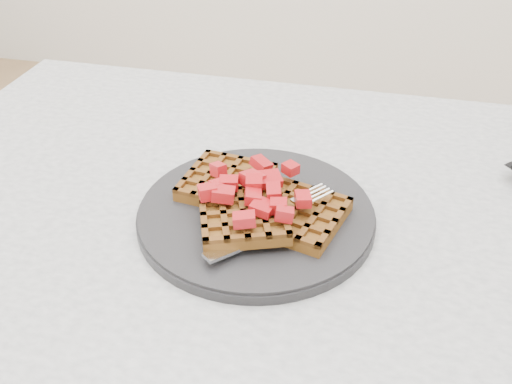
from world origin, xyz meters
TOP-DOWN VIEW (x-y plane):
  - table at (0.00, 0.00)m, footprint 1.20×0.80m
  - plate at (-0.09, 0.01)m, footprint 0.28×0.28m
  - waffles at (-0.09, 0.01)m, footprint 0.21×0.19m
  - strawberry_pile at (-0.09, 0.01)m, footprint 0.15×0.15m
  - fork at (-0.06, -0.03)m, footprint 0.13×0.16m

SIDE VIEW (x-z plane):
  - table at x=0.00m, z-range 0.26..1.01m
  - plate at x=-0.09m, z-range 0.75..0.77m
  - fork at x=-0.06m, z-range 0.77..0.78m
  - waffles at x=-0.09m, z-range 0.76..0.79m
  - strawberry_pile at x=-0.09m, z-range 0.79..0.82m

